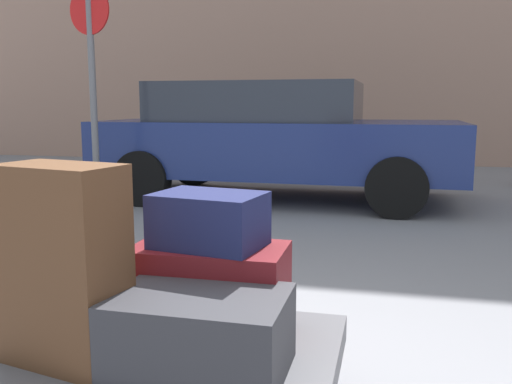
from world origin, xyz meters
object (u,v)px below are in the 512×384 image
object	(u,v)px
duffel_bag_navy_topmost_pile	(209,220)
no_parking_sign	(92,75)
luggage_cart	(176,363)
suitcase_charcoal_center	(200,333)
duffel_bag_maroon_front_left	(210,289)
parked_car	(274,137)
suitcase_brown_rear_left	(64,265)

from	to	relation	value
duffel_bag_navy_topmost_pile	no_parking_sign	size ratio (longest dim) A/B	0.16
luggage_cart	no_parking_sign	bearing A→B (deg)	122.89
suitcase_charcoal_center	duffel_bag_navy_topmost_pile	xyz separation A→B (m)	(-0.07, 0.30, 0.29)
no_parking_sign	suitcase_charcoal_center	bearing A→B (deg)	-56.65
duffel_bag_maroon_front_left	parked_car	size ratio (longest dim) A/B	0.13
suitcase_brown_rear_left	no_parking_sign	bearing A→B (deg)	130.04
duffel_bag_maroon_front_left	parked_car	bearing A→B (deg)	98.59
luggage_cart	suitcase_brown_rear_left	world-z (taller)	suitcase_brown_rear_left
duffel_bag_maroon_front_left	duffel_bag_navy_topmost_pile	size ratio (longest dim) A/B	1.47
duffel_bag_maroon_front_left	no_parking_sign	bearing A→B (deg)	124.38
luggage_cart	duffel_bag_maroon_front_left	world-z (taller)	duffel_bag_maroon_front_left
duffel_bag_maroon_front_left	no_parking_sign	distance (m)	4.31
duffel_bag_navy_topmost_pile	no_parking_sign	xyz separation A→B (m)	(-2.40, 3.45, 0.70)
no_parking_sign	suitcase_brown_rear_left	bearing A→B (deg)	-61.81
suitcase_brown_rear_left	duffel_bag_navy_topmost_pile	bearing A→B (deg)	53.15
duffel_bag_maroon_front_left	duffel_bag_navy_topmost_pile	bearing A→B (deg)	-0.46
parked_car	duffel_bag_navy_topmost_pile	bearing A→B (deg)	-80.95
suitcase_charcoal_center	parked_car	distance (m)	5.21
duffel_bag_maroon_front_left	suitcase_brown_rear_left	xyz separation A→B (m)	(-0.38, -0.33, 0.16)
suitcase_brown_rear_left	no_parking_sign	xyz separation A→B (m)	(-2.03, 3.78, 0.80)
suitcase_charcoal_center	parked_car	xyz separation A→B (m)	(-0.84, 5.14, 0.30)
luggage_cart	parked_car	xyz separation A→B (m)	(-0.68, 4.97, 0.49)
duffel_bag_navy_topmost_pile	suitcase_charcoal_center	bearing A→B (deg)	-68.33
duffel_bag_maroon_front_left	no_parking_sign	size ratio (longest dim) A/B	0.23
suitcase_charcoal_center	suitcase_brown_rear_left	xyz separation A→B (m)	(-0.44, -0.03, 0.20)
duffel_bag_maroon_front_left	parked_car	distance (m)	4.91
duffel_bag_maroon_front_left	suitcase_charcoal_center	size ratio (longest dim) A/B	1.02
suitcase_brown_rear_left	duffel_bag_maroon_front_left	bearing A→B (deg)	53.15
luggage_cart	duffel_bag_maroon_front_left	xyz separation A→B (m)	(0.09, 0.13, 0.23)
duffel_bag_maroon_front_left	parked_car	world-z (taller)	parked_car
duffel_bag_maroon_front_left	suitcase_charcoal_center	distance (m)	0.31
duffel_bag_maroon_front_left	suitcase_brown_rear_left	world-z (taller)	suitcase_brown_rear_left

